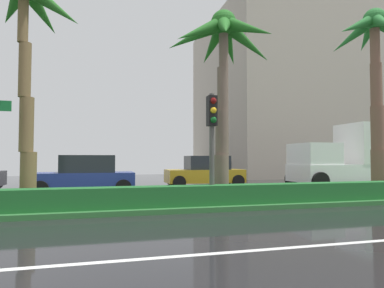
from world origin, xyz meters
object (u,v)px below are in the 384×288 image
object	(u,v)px
car_in_traffic_fourth	(205,172)
palm_tree_centre_right	(375,54)
box_truck_lead	(351,159)
car_in_traffic_third	(85,175)
traffic_signal_median_right	(212,128)
palm_tree_centre_left	(23,18)
palm_tree_centre	(222,50)

from	to	relation	value
car_in_traffic_fourth	palm_tree_centre_right	bearing A→B (deg)	128.22
car_in_traffic_fourth	box_truck_lead	xyz separation A→B (m)	(7.35, -2.76, 0.72)
car_in_traffic_third	car_in_traffic_fourth	xyz separation A→B (m)	(6.31, 2.42, 0.00)
traffic_signal_median_right	car_in_traffic_third	world-z (taller)	traffic_signal_median_right
palm_tree_centre_right	traffic_signal_median_right	world-z (taller)	palm_tree_centre_right
palm_tree_centre_right	box_truck_lead	distance (m)	6.24
palm_tree_centre_left	car_in_traffic_fourth	world-z (taller)	palm_tree_centre_left
palm_tree_centre	car_in_traffic_fourth	distance (m)	8.47
palm_tree_centre_left	car_in_traffic_third	world-z (taller)	palm_tree_centre_left
traffic_signal_median_right	box_truck_lead	world-z (taller)	traffic_signal_median_right
car_in_traffic_third	palm_tree_centre_left	bearing A→B (deg)	71.70
palm_tree_centre_left	car_in_traffic_fourth	size ratio (longest dim) A/B	1.63
traffic_signal_median_right	car_in_traffic_third	size ratio (longest dim) A/B	0.81
palm_tree_centre_left	box_truck_lead	world-z (taller)	palm_tree_centre_left
palm_tree_centre	traffic_signal_median_right	size ratio (longest dim) A/B	1.93
palm_tree_centre	palm_tree_centre_left	bearing A→B (deg)	-177.15
car_in_traffic_third	palm_tree_centre	bearing A→B (deg)	136.51
car_in_traffic_fourth	palm_tree_centre	bearing A→B (deg)	77.62
palm_tree_centre_left	box_truck_lead	distance (m)	16.46
car_in_traffic_third	traffic_signal_median_right	bearing A→B (deg)	125.91
palm_tree_centre_right	car_in_traffic_third	bearing A→B (deg)	159.62
palm_tree_centre_right	palm_tree_centre	bearing A→B (deg)	-178.10
palm_tree_centre_right	car_in_traffic_third	xyz separation A→B (m)	(-11.61, 4.31, -5.08)
palm_tree_centre	box_truck_lead	distance (m)	10.55
palm_tree_centre_right	palm_tree_centre_left	bearing A→B (deg)	-177.64
palm_tree_centre	traffic_signal_median_right	world-z (taller)	palm_tree_centre
palm_tree_centre	traffic_signal_median_right	distance (m)	3.14
palm_tree_centre	car_in_traffic_third	size ratio (longest dim) A/B	1.56
palm_tree_centre_right	car_in_traffic_fourth	distance (m)	9.96
traffic_signal_median_right	car_in_traffic_fourth	size ratio (longest dim) A/B	0.81
palm_tree_centre_right	car_in_traffic_third	world-z (taller)	palm_tree_centre_right
palm_tree_centre	traffic_signal_median_right	xyz separation A→B (m)	(-0.74, -1.04, -2.86)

